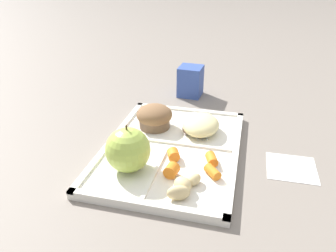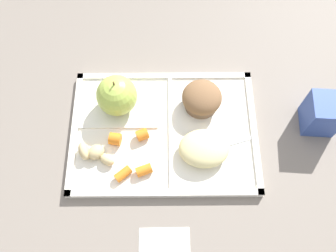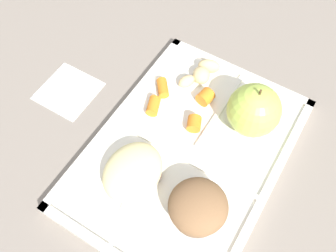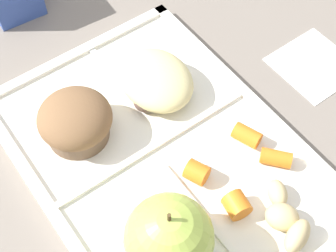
{
  "view_description": "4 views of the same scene",
  "coord_description": "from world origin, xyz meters",
  "px_view_note": "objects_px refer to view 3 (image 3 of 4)",
  "views": [
    {
      "loc": [
        -0.6,
        -0.14,
        0.39
      ],
      "look_at": [
        0.04,
        0.02,
        0.04
      ],
      "focal_mm": 35.76,
      "sensor_mm": 36.0,
      "label": 1
    },
    {
      "loc": [
        0.01,
        -0.31,
        0.72
      ],
      "look_at": [
        0.01,
        0.0,
        0.03
      ],
      "focal_mm": 38.57,
      "sensor_mm": 36.0,
      "label": 2
    },
    {
      "loc": [
        0.25,
        0.12,
        0.55
      ],
      "look_at": [
        -0.02,
        -0.05,
        0.03
      ],
      "focal_mm": 40.02,
      "sensor_mm": 36.0,
      "label": 3
    },
    {
      "loc": [
        -0.24,
        0.17,
        0.51
      ],
      "look_at": [
        0.02,
        -0.02,
        0.03
      ],
      "focal_mm": 53.73,
      "sensor_mm": 36.0,
      "label": 4
    }
  ],
  "objects_px": {
    "bran_muffin": "(198,207)",
    "lunch_tray": "(188,153)",
    "green_apple": "(254,110)",
    "plastic_fork": "(129,190)"
  },
  "relations": [
    {
      "from": "lunch_tray",
      "to": "bran_muffin",
      "type": "distance_m",
      "value": 0.11
    },
    {
      "from": "lunch_tray",
      "to": "green_apple",
      "type": "relative_size",
      "value": 4.11
    },
    {
      "from": "bran_muffin",
      "to": "plastic_fork",
      "type": "relative_size",
      "value": 0.57
    },
    {
      "from": "plastic_fork",
      "to": "lunch_tray",
      "type": "bearing_deg",
      "value": 157.49
    },
    {
      "from": "bran_muffin",
      "to": "plastic_fork",
      "type": "height_order",
      "value": "bran_muffin"
    },
    {
      "from": "green_apple",
      "to": "bran_muffin",
      "type": "height_order",
      "value": "green_apple"
    },
    {
      "from": "lunch_tray",
      "to": "bran_muffin",
      "type": "relative_size",
      "value": 4.64
    },
    {
      "from": "green_apple",
      "to": "bran_muffin",
      "type": "relative_size",
      "value": 1.13
    },
    {
      "from": "bran_muffin",
      "to": "lunch_tray",
      "type": "bearing_deg",
      "value": -142.67
    },
    {
      "from": "lunch_tray",
      "to": "green_apple",
      "type": "bearing_deg",
      "value": 147.84
    }
  ]
}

